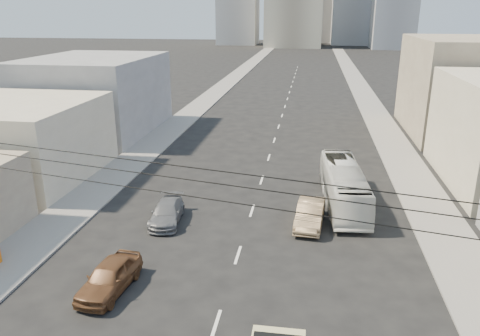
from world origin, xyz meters
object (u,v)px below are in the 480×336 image
(city_bus, at_px, (344,186))
(sedan_grey, at_px, (167,212))
(sedan_brown, at_px, (109,277))
(sedan_tan, at_px, (310,214))

(city_bus, distance_m, sedan_grey, 11.95)
(sedan_brown, height_order, sedan_grey, sedan_brown)
(city_bus, relative_size, sedan_brown, 2.30)
(sedan_brown, xyz_separation_m, sedan_tan, (9.27, 8.66, 0.01))
(sedan_brown, relative_size, sedan_tan, 0.95)
(city_bus, xyz_separation_m, sedan_brown, (-11.45, -12.24, -0.64))
(city_bus, xyz_separation_m, sedan_grey, (-11.06, -4.47, -0.74))
(sedan_brown, xyz_separation_m, sedan_grey, (0.40, 7.77, -0.10))
(city_bus, relative_size, sedan_tan, 2.19)
(sedan_tan, bearing_deg, city_bus, 63.71)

